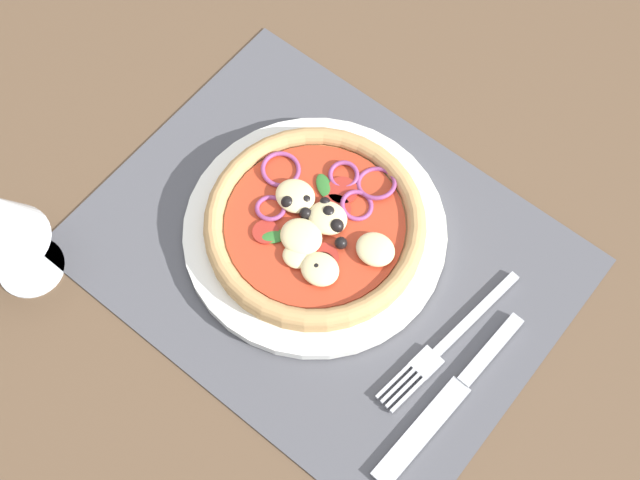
# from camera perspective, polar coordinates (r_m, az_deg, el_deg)

# --- Properties ---
(ground_plane) EXTENTS (1.90, 1.40, 0.02)m
(ground_plane) POSITION_cam_1_polar(r_m,az_deg,el_deg) (0.88, 0.30, -1.28)
(ground_plane) COLOR brown
(placemat) EXTENTS (0.44, 0.34, 0.00)m
(placemat) POSITION_cam_1_polar(r_m,az_deg,el_deg) (0.87, 0.31, -0.90)
(placemat) COLOR #4C4C51
(placemat) RESTS_ON ground_plane
(plate) EXTENTS (0.25, 0.25, 0.01)m
(plate) POSITION_cam_1_polar(r_m,az_deg,el_deg) (0.87, -0.32, 0.52)
(plate) COLOR silver
(plate) RESTS_ON placemat
(pizza) EXTENTS (0.21, 0.21, 0.03)m
(pizza) POSITION_cam_1_polar(r_m,az_deg,el_deg) (0.85, -0.29, 1.01)
(pizza) COLOR tan
(pizza) RESTS_ON plate
(fork) EXTENTS (0.04, 0.18, 0.00)m
(fork) POSITION_cam_1_polar(r_m,az_deg,el_deg) (0.84, 7.84, -6.63)
(fork) COLOR #B2B5BA
(fork) RESTS_ON placemat
(knife) EXTENTS (0.03, 0.20, 0.01)m
(knife) POSITION_cam_1_polar(r_m,az_deg,el_deg) (0.82, 8.20, -9.88)
(knife) COLOR #B2B5BA
(knife) RESTS_ON placemat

